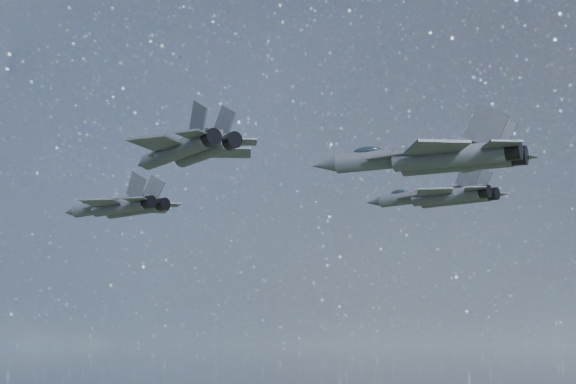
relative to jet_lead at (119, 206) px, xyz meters
The scene contains 4 objects.
jet_lead is the anchor object (origin of this frame).
jet_left 35.25m from the jet_lead, 43.66° to the left, with size 16.90×12.04×4.31m.
jet_right 24.68m from the jet_lead, 29.21° to the right, with size 16.29×10.94×4.12m.
jet_slot 36.55m from the jet_lead, ahead, with size 19.90×13.68×4.99m.
Camera 1 is at (48.61, -69.03, 139.44)m, focal length 55.00 mm.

